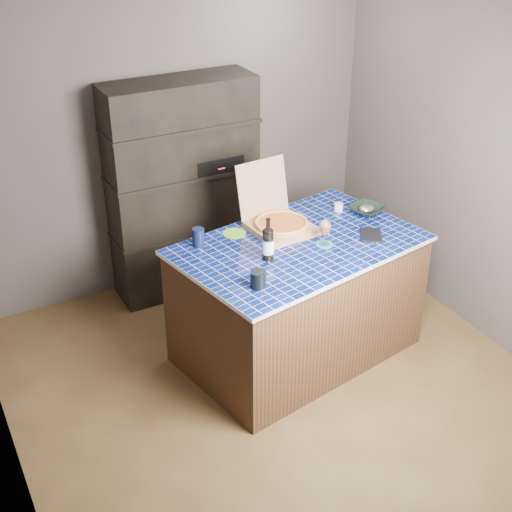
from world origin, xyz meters
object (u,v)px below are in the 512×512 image
mead_bottle (268,243)px  wine_glass (325,228)px  kitchen_island (297,299)px  pizza_box (279,222)px  dvd_case (371,235)px  bowl (367,210)px

mead_bottle → wine_glass: bearing=-0.8°
kitchen_island → pizza_box: pizza_box is taller
kitchen_island → pizza_box: (-0.02, 0.25, 0.52)m
dvd_case → bowl: 0.37m
bowl → dvd_case: bearing=-120.5°
kitchen_island → mead_bottle: bearing=-173.5°
kitchen_island → mead_bottle: size_ratio=6.11×
pizza_box → mead_bottle: size_ratio=1.78×
kitchen_island → dvd_case: 0.70m
pizza_box → mead_bottle: (-0.28, -0.34, 0.05)m
kitchen_island → bowl: (0.69, 0.17, 0.49)m
mead_bottle → kitchen_island: bearing=17.4°
kitchen_island → dvd_case: dvd_case is taller
dvd_case → kitchen_island: bearing=-164.0°
dvd_case → bowl: size_ratio=0.83×
kitchen_island → wine_glass: size_ratio=10.01×
pizza_box → dvd_case: pizza_box is taller
pizza_box → bowl: size_ratio=2.19×
bowl → wine_glass: bearing=-153.6°
kitchen_island → mead_bottle: (-0.30, -0.09, 0.58)m
kitchen_island → wine_glass: wine_glass is taller
mead_bottle → bowl: mead_bottle is taller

